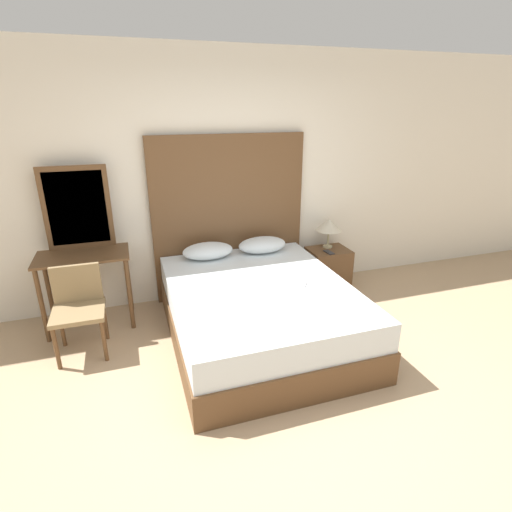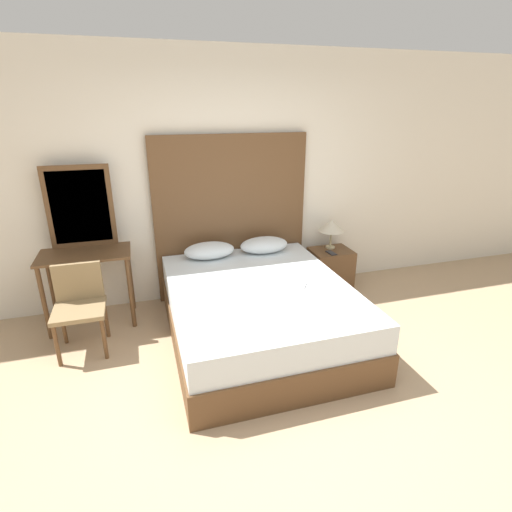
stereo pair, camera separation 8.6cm
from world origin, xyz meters
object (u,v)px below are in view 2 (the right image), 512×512
phone_on_bed (302,285)px  vanity_desk (87,267)px  chair (79,302)px  table_lamp (332,226)px  phone_on_nightstand (331,253)px  bed (259,312)px  nightstand (330,269)px

phone_on_bed → vanity_desk: bearing=155.3°
phone_on_bed → chair: chair is taller
table_lamp → vanity_desk: (-2.72, -0.11, -0.16)m
phone_on_nightstand → table_lamp: bearing=67.1°
phone_on_nightstand → vanity_desk: vanity_desk is taller
phone_on_bed → chair: 2.03m
phone_on_bed → table_lamp: table_lamp is taller
chair → table_lamp: bearing=11.4°
phone_on_bed → vanity_desk: size_ratio=0.19×
bed → chair: 1.64m
phone_on_nightstand → chair: chair is taller
phone_on_nightstand → vanity_desk: (-2.65, 0.06, 0.12)m
phone_on_bed → chair: size_ratio=0.21×
phone_on_bed → vanity_desk: (-1.93, 0.89, 0.06)m
table_lamp → bed: bearing=-143.2°
nightstand → phone_on_nightstand: size_ratio=3.21×
table_lamp → chair: (-2.77, -0.56, -0.31)m
phone_on_nightstand → chair: (-2.70, -0.38, -0.04)m
nightstand → chair: size_ratio=0.63×
nightstand → table_lamp: (0.02, 0.08, 0.53)m
bed → table_lamp: (1.17, 0.88, 0.50)m
phone_on_nightstand → phone_on_bed: bearing=-131.0°
bed → vanity_desk: (-1.55, 0.76, 0.34)m
bed → phone_on_nightstand: size_ratio=13.28×
nightstand → bed: bearing=-145.2°
nightstand → phone_on_bed: bearing=-129.9°
table_lamp → phone_on_bed: bearing=-128.4°
bed → table_lamp: bearing=36.8°
bed → chair: size_ratio=2.62×
bed → phone_on_bed: phone_on_bed is taller
bed → phone_on_nightstand: bed is taller
bed → nightstand: size_ratio=4.14×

